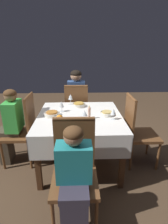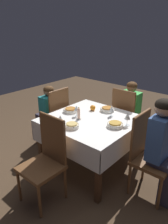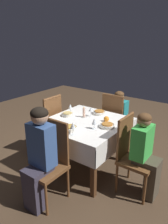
# 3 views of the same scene
# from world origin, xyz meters

# --- Properties ---
(ground_plane) EXTENTS (8.00, 8.00, 0.00)m
(ground_plane) POSITION_xyz_m (0.00, 0.00, 0.00)
(ground_plane) COLOR #4C3826
(dining_table) EXTENTS (1.12, 1.10, 0.74)m
(dining_table) POSITION_xyz_m (0.00, 0.00, 0.64)
(dining_table) COLOR white
(dining_table) RESTS_ON ground_plane
(chair_east) EXTENTS (0.42, 0.42, 1.00)m
(chair_east) POSITION_xyz_m (0.79, 0.05, 0.53)
(chair_east) COLOR brown
(chair_east) RESTS_ON ground_plane
(chair_west) EXTENTS (0.42, 0.42, 1.00)m
(chair_west) POSITION_xyz_m (-0.79, 0.06, 0.53)
(chair_west) COLOR brown
(chair_west) RESTS_ON ground_plane
(chair_north) EXTENTS (0.42, 0.42, 1.00)m
(chair_north) POSITION_xyz_m (0.07, 0.78, 0.53)
(chair_north) COLOR brown
(chair_north) RESTS_ON ground_plane
(chair_south) EXTENTS (0.42, 0.42, 1.00)m
(chair_south) POSITION_xyz_m (-0.01, -0.78, 0.53)
(chair_south) COLOR brown
(chair_south) RESTS_ON ground_plane
(person_adult_denim) EXTENTS (0.34, 0.30, 1.21)m
(person_adult_denim) POSITION_xyz_m (0.95, 0.05, 0.68)
(person_adult_denim) COLOR #383342
(person_adult_denim) RESTS_ON ground_plane
(person_child_teal) EXTENTS (0.33, 0.30, 1.01)m
(person_child_teal) POSITION_xyz_m (-0.97, 0.06, 0.55)
(person_child_teal) COLOR #383342
(person_child_teal) RESTS_ON ground_plane
(person_child_green) EXTENTS (0.30, 0.33, 1.08)m
(person_child_green) POSITION_xyz_m (0.07, 0.95, 0.59)
(person_child_green) COLOR #4C4233
(person_child_green) RESTS_ON ground_plane
(bowl_east) EXTENTS (0.20, 0.20, 0.06)m
(bowl_east) POSITION_xyz_m (0.36, 0.01, 0.77)
(bowl_east) COLOR silver
(bowl_east) RESTS_ON dining_table
(wine_glass_east) EXTENTS (0.07, 0.07, 0.17)m
(wine_glass_east) POSITION_xyz_m (0.45, 0.13, 0.86)
(wine_glass_east) COLOR white
(wine_glass_east) RESTS_ON dining_table
(bowl_west) EXTENTS (0.20, 0.20, 0.06)m
(bowl_west) POSITION_xyz_m (-0.38, -0.01, 0.77)
(bowl_west) COLOR silver
(bowl_west) RESTS_ON dining_table
(wine_glass_west) EXTENTS (0.07, 0.07, 0.15)m
(wine_glass_west) POSITION_xyz_m (-0.21, -0.06, 0.85)
(wine_glass_west) COLOR white
(wine_glass_west) RESTS_ON dining_table
(bowl_north) EXTENTS (0.20, 0.20, 0.06)m
(bowl_north) POSITION_xyz_m (0.00, 0.36, 0.77)
(bowl_north) COLOR silver
(bowl_north) RESTS_ON dining_table
(wine_glass_north) EXTENTS (0.07, 0.07, 0.15)m
(wine_glass_north) POSITION_xyz_m (0.15, 0.25, 0.84)
(wine_glass_north) COLOR white
(wine_glass_north) RESTS_ON dining_table
(bowl_south) EXTENTS (0.18, 0.18, 0.06)m
(bowl_south) POSITION_xyz_m (-0.01, -0.36, 0.77)
(bowl_south) COLOR silver
(bowl_south) RESTS_ON dining_table
(wine_glass_south) EXTENTS (0.07, 0.07, 0.14)m
(wine_glass_south) POSITION_xyz_m (-0.15, -0.41, 0.84)
(wine_glass_south) COLOR white
(wine_glass_south) RESTS_ON dining_table
(candle_centerpiece) EXTENTS (0.07, 0.07, 0.17)m
(candle_centerpiece) POSITION_xyz_m (-0.12, -0.12, 0.80)
(candle_centerpiece) COLOR beige
(candle_centerpiece) RESTS_ON dining_table
(orange_fruit) EXTENTS (0.08, 0.08, 0.08)m
(orange_fruit) POSITION_xyz_m (-0.17, 0.24, 0.78)
(orange_fruit) COLOR orange
(orange_fruit) RESTS_ON dining_table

